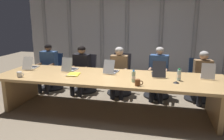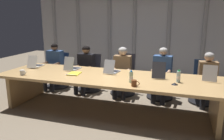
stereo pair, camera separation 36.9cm
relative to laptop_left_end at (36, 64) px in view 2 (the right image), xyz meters
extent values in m
plane|color=#7F705B|center=(1.86, -0.26, -0.78)|extent=(13.29, 13.29, 0.00)
cube|color=tan|center=(1.86, -0.26, -0.08)|extent=(4.41, 1.29, 0.05)
cube|color=black|center=(1.86, -0.26, -0.14)|extent=(3.75, 0.10, 0.06)
cube|color=tan|center=(-0.10, -0.26, -0.44)|extent=(0.08, 1.10, 0.67)
cube|color=tan|center=(3.81, -0.26, -0.44)|extent=(0.08, 1.10, 0.67)
cube|color=#B2B2B7|center=(1.86, 2.47, 0.70)|extent=(6.65, 0.10, 2.96)
cylinder|color=gray|center=(-0.98, 2.42, 0.70)|extent=(0.12, 0.12, 2.90)
cylinder|color=gray|center=(-0.09, 2.42, 0.70)|extent=(0.12, 0.12, 2.90)
cylinder|color=gray|center=(0.98, 2.42, 0.70)|extent=(0.12, 0.12, 2.90)
cylinder|color=gray|center=(1.77, 2.42, 0.70)|extent=(0.12, 0.12, 2.90)
cylinder|color=gray|center=(2.78, 2.42, 0.70)|extent=(0.12, 0.12, 2.90)
cylinder|color=gray|center=(3.72, 2.42, 0.70)|extent=(0.12, 0.12, 2.90)
cube|color=beige|center=(-0.01, 0.07, -0.05)|extent=(0.25, 0.33, 0.02)
cube|color=black|center=(-0.01, 0.09, -0.04)|extent=(0.21, 0.19, 0.00)
cube|color=beige|center=(0.02, -0.15, 0.09)|extent=(0.23, 0.16, 0.27)
cube|color=black|center=(0.02, -0.14, 0.10)|extent=(0.21, 0.14, 0.24)
cube|color=#A8ADB7|center=(0.94, 0.07, -0.05)|extent=(0.24, 0.32, 0.02)
cube|color=black|center=(0.94, 0.09, -0.04)|extent=(0.20, 0.18, 0.00)
cube|color=#A8ADB7|center=(0.93, -0.13, 0.10)|extent=(0.23, 0.10, 0.29)
cube|color=black|center=(0.93, -0.12, 0.11)|extent=(0.21, 0.09, 0.26)
cube|color=#A8ADB7|center=(1.85, 0.08, -0.05)|extent=(0.26, 0.33, 0.02)
cube|color=black|center=(1.85, 0.10, -0.04)|extent=(0.21, 0.19, 0.00)
cube|color=#A8ADB7|center=(1.83, -0.12, 0.10)|extent=(0.24, 0.13, 0.27)
cube|color=black|center=(1.83, -0.11, 0.10)|extent=(0.21, 0.11, 0.24)
cube|color=#2D2D33|center=(2.79, 0.06, -0.05)|extent=(0.27, 0.35, 0.02)
cube|color=black|center=(2.79, 0.08, -0.04)|extent=(0.22, 0.20, 0.00)
cube|color=#2D2D33|center=(2.81, -0.16, 0.11)|extent=(0.26, 0.14, 0.30)
cube|color=black|center=(2.81, -0.16, 0.11)|extent=(0.23, 0.12, 0.26)
cube|color=#BCBCC1|center=(3.71, 0.09, -0.05)|extent=(0.28, 0.33, 0.02)
cube|color=black|center=(3.71, 0.12, -0.04)|extent=(0.22, 0.19, 0.00)
cube|color=#BCBCC1|center=(3.68, -0.09, 0.10)|extent=(0.25, 0.11, 0.28)
cube|color=black|center=(3.68, -0.08, 0.11)|extent=(0.22, 0.09, 0.25)
cube|color=navy|center=(0.03, 0.81, -0.35)|extent=(0.55, 0.55, 0.08)
cube|color=navy|center=(0.07, 1.03, -0.09)|extent=(0.44, 0.18, 0.45)
cylinder|color=#262628|center=(0.03, 0.81, -0.57)|extent=(0.05, 0.05, 0.35)
cylinder|color=black|center=(0.03, 0.81, -0.76)|extent=(0.60, 0.60, 0.04)
cube|color=#2D2D38|center=(0.96, 0.81, -0.35)|extent=(0.55, 0.55, 0.08)
cube|color=#2D2D38|center=(1.00, 1.03, -0.08)|extent=(0.44, 0.18, 0.46)
cylinder|color=#262628|center=(0.96, 0.81, -0.57)|extent=(0.05, 0.05, 0.35)
cylinder|color=black|center=(0.96, 0.81, -0.76)|extent=(0.60, 0.60, 0.04)
cube|color=#2D2D38|center=(1.86, 0.81, -0.35)|extent=(0.53, 0.53, 0.08)
cube|color=#2D2D38|center=(1.89, 1.03, -0.06)|extent=(0.44, 0.17, 0.51)
cylinder|color=#262628|center=(1.86, 0.81, -0.57)|extent=(0.05, 0.05, 0.35)
cylinder|color=black|center=(1.86, 0.81, -0.76)|extent=(0.60, 0.60, 0.04)
cube|color=navy|center=(2.76, 0.81, -0.35)|extent=(0.49, 0.49, 0.08)
cube|color=navy|center=(2.76, 1.03, -0.07)|extent=(0.43, 0.13, 0.48)
cylinder|color=#262628|center=(2.76, 0.81, -0.57)|extent=(0.05, 0.05, 0.35)
cylinder|color=black|center=(2.76, 0.81, -0.76)|extent=(0.60, 0.60, 0.04)
cube|color=navy|center=(3.69, 0.81, -0.35)|extent=(0.49, 0.49, 0.08)
cube|color=navy|center=(3.68, 1.03, -0.09)|extent=(0.44, 0.13, 0.46)
cylinder|color=#262628|center=(3.69, 0.81, -0.57)|extent=(0.05, 0.05, 0.35)
cylinder|color=black|center=(3.69, 0.81, -0.76)|extent=(0.60, 0.60, 0.04)
cube|color=#335184|center=(0.01, 0.79, -0.05)|extent=(0.40, 0.22, 0.53)
sphere|color=brown|center=(0.01, 0.79, 0.31)|extent=(0.18, 0.18, 0.18)
ellipsoid|color=black|center=(0.01, 0.79, 0.33)|extent=(0.18, 0.18, 0.13)
cylinder|color=#335184|center=(0.18, 0.79, 0.03)|extent=(0.07, 0.14, 0.27)
cylinder|color=brown|center=(0.18, 0.58, -0.09)|extent=(0.07, 0.30, 0.06)
cylinder|color=#335184|center=(-0.16, 0.79, 0.03)|extent=(0.07, 0.14, 0.27)
cylinder|color=brown|center=(-0.16, 0.58, -0.09)|extent=(0.07, 0.30, 0.06)
cylinder|color=#262833|center=(0.11, 0.59, -0.34)|extent=(0.13, 0.40, 0.13)
cylinder|color=#262833|center=(0.11, 0.41, -0.56)|extent=(0.11, 0.11, 0.45)
cylinder|color=#262833|center=(-0.09, 0.59, -0.34)|extent=(0.13, 0.40, 0.13)
cylinder|color=#262833|center=(-0.09, 0.41, -0.56)|extent=(0.11, 0.11, 0.45)
cube|color=black|center=(0.91, 0.79, -0.07)|extent=(0.42, 0.25, 0.49)
sphere|color=#8C6647|center=(0.91, 0.79, 0.28)|extent=(0.20, 0.20, 0.20)
ellipsoid|color=black|center=(0.91, 0.79, 0.30)|extent=(0.20, 0.20, 0.15)
cylinder|color=black|center=(1.08, 0.78, -0.01)|extent=(0.08, 0.14, 0.27)
cylinder|color=#8C6647|center=(1.07, 0.57, -0.13)|extent=(0.09, 0.30, 0.06)
cylinder|color=black|center=(0.74, 0.80, -0.01)|extent=(0.08, 0.14, 0.27)
cylinder|color=#8C6647|center=(0.72, 0.59, -0.13)|extent=(0.09, 0.30, 0.06)
cylinder|color=#262833|center=(1.00, 0.58, -0.34)|extent=(0.16, 0.41, 0.13)
cylinder|color=#262833|center=(0.98, 0.40, -0.56)|extent=(0.11, 0.11, 0.45)
cylinder|color=#262833|center=(0.80, 0.60, -0.34)|extent=(0.16, 0.41, 0.13)
cylinder|color=#262833|center=(0.78, 0.42, -0.56)|extent=(0.11, 0.11, 0.45)
cube|color=olive|center=(1.86, 0.79, -0.07)|extent=(0.42, 0.24, 0.49)
sphere|color=beige|center=(1.86, 0.79, 0.28)|extent=(0.20, 0.20, 0.20)
ellipsoid|color=#B2ADA8|center=(1.86, 0.79, 0.31)|extent=(0.20, 0.20, 0.15)
cylinder|color=olive|center=(2.03, 0.80, -0.01)|extent=(0.08, 0.14, 0.27)
cylinder|color=beige|center=(2.04, 0.59, -0.13)|extent=(0.08, 0.30, 0.06)
cylinder|color=olive|center=(1.69, 0.78, -0.01)|extent=(0.08, 0.14, 0.27)
cylinder|color=beige|center=(1.70, 0.57, -0.13)|extent=(0.08, 0.30, 0.06)
cylinder|color=#262833|center=(1.97, 0.59, -0.34)|extent=(0.15, 0.41, 0.13)
cylinder|color=#262833|center=(1.98, 0.41, -0.56)|extent=(0.11, 0.11, 0.45)
cylinder|color=#262833|center=(1.77, 0.58, -0.34)|extent=(0.15, 0.41, 0.13)
cylinder|color=#262833|center=(1.78, 0.40, -0.56)|extent=(0.11, 0.11, 0.45)
cube|color=#335184|center=(2.79, 0.79, -0.04)|extent=(0.43, 0.25, 0.54)
sphere|color=tan|center=(2.79, 0.79, 0.32)|extent=(0.18, 0.18, 0.18)
ellipsoid|color=#B2ADA8|center=(2.79, 0.79, 0.34)|extent=(0.18, 0.18, 0.13)
cylinder|color=#335184|center=(2.97, 0.77, 0.04)|extent=(0.08, 0.14, 0.27)
cylinder|color=tan|center=(2.95, 0.56, -0.08)|extent=(0.09, 0.30, 0.06)
cylinder|color=#335184|center=(2.62, 0.80, 0.04)|extent=(0.08, 0.14, 0.27)
cylinder|color=tan|center=(2.60, 0.59, -0.08)|extent=(0.09, 0.30, 0.06)
cylinder|color=#262833|center=(2.88, 0.58, -0.34)|extent=(0.16, 0.41, 0.13)
cylinder|color=#262833|center=(2.86, 0.40, -0.56)|extent=(0.11, 0.11, 0.45)
cylinder|color=#262833|center=(2.68, 0.60, -0.34)|extent=(0.16, 0.41, 0.13)
cylinder|color=#262833|center=(2.66, 0.42, -0.56)|extent=(0.11, 0.11, 0.45)
cube|color=olive|center=(3.74, 0.79, -0.08)|extent=(0.39, 0.25, 0.46)
sphere|color=tan|center=(3.74, 0.79, 0.25)|extent=(0.19, 0.19, 0.19)
ellipsoid|color=#B2ADA8|center=(3.74, 0.79, 0.28)|extent=(0.20, 0.20, 0.14)
cylinder|color=olive|center=(3.90, 0.80, -0.04)|extent=(0.08, 0.14, 0.27)
cylinder|color=tan|center=(3.91, 0.59, -0.16)|extent=(0.08, 0.30, 0.06)
cylinder|color=olive|center=(3.58, 0.78, -0.04)|extent=(0.08, 0.14, 0.27)
cylinder|color=tan|center=(3.60, 0.57, -0.16)|extent=(0.08, 0.30, 0.06)
cylinder|color=#262833|center=(3.85, 0.60, -0.34)|extent=(0.16, 0.41, 0.13)
cylinder|color=#262833|center=(3.87, 0.42, -0.56)|extent=(0.11, 0.11, 0.45)
cylinder|color=#262833|center=(3.66, 0.58, -0.34)|extent=(0.16, 0.41, 0.13)
cylinder|color=#262833|center=(3.67, 0.40, -0.56)|extent=(0.11, 0.11, 0.45)
cylinder|color=#ADD1B2|center=(2.38, -0.55, 0.04)|extent=(0.07, 0.07, 0.19)
cylinder|color=white|center=(2.38, -0.55, 0.03)|extent=(0.07, 0.07, 0.06)
cylinder|color=blue|center=(2.38, -0.55, 0.15)|extent=(0.04, 0.04, 0.02)
cylinder|color=silver|center=(3.16, -0.28, 0.04)|extent=(0.07, 0.07, 0.20)
cylinder|color=white|center=(3.16, -0.28, 0.03)|extent=(0.07, 0.07, 0.06)
cylinder|color=green|center=(3.16, -0.28, 0.16)|extent=(0.04, 0.04, 0.02)
cylinder|color=white|center=(0.21, -0.71, 0.00)|extent=(0.09, 0.09, 0.10)
torus|color=white|center=(0.27, -0.71, 0.00)|extent=(0.07, 0.01, 0.07)
cylinder|color=brown|center=(2.47, -0.75, 0.00)|extent=(0.09, 0.09, 0.11)
torus|color=brown|center=(2.53, -0.75, 0.00)|extent=(0.07, 0.01, 0.07)
cone|color=black|center=(3.11, -0.45, -0.04)|extent=(0.11, 0.11, 0.03)
cube|color=yellow|center=(1.15, -0.33, -0.05)|extent=(0.26, 0.33, 0.02)
cylinder|color=silver|center=(1.15, -0.47, -0.03)|extent=(0.21, 0.04, 0.01)
camera|label=1|loc=(2.85, -4.27, 1.05)|focal=35.27mm
camera|label=2|loc=(3.21, -4.17, 1.05)|focal=35.27mm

